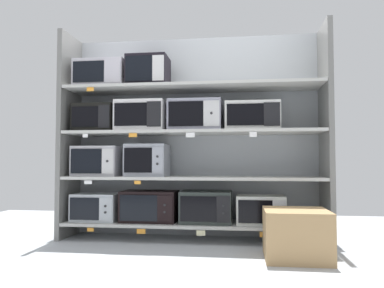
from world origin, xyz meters
TOP-DOWN VIEW (x-y plane):
  - ground at (0.00, -1.00)m, footprint 6.62×6.00m
  - back_panel at (0.00, 0.27)m, footprint 2.82×0.04m
  - upright_left at (-1.34, 0.00)m, footprint 0.05×0.50m
  - upright_right at (1.34, 0.00)m, footprint 0.05×0.50m
  - shelf_0 at (0.00, 0.00)m, footprint 2.62×0.50m
  - microwave_0 at (-1.01, -0.00)m, footprint 0.47×0.38m
  - microwave_1 at (-0.44, -0.00)m, footprint 0.57×0.37m
  - microwave_2 at (0.15, -0.00)m, footprint 0.51×0.40m
  - microwave_3 at (0.69, -0.00)m, footprint 0.48×0.35m
  - price_tag_0 at (-0.98, -0.26)m, footprint 0.07×0.00m
  - price_tag_1 at (-0.47, -0.26)m, footprint 0.09×0.00m
  - price_tag_2 at (0.12, -0.26)m, footprint 0.08×0.00m
  - price_tag_3 at (0.70, -0.26)m, footprint 0.06×0.00m
  - shelf_1 at (0.00, 0.00)m, footprint 2.62×0.50m
  - microwave_4 at (-1.01, -0.00)m, footprint 0.48×0.37m
  - microwave_5 at (-0.47, -0.00)m, footprint 0.42×0.37m
  - price_tag_4 at (-1.01, -0.26)m, footprint 0.08×0.00m
  - price_tag_5 at (-0.50, -0.26)m, footprint 0.06×0.00m
  - shelf_2 at (0.00, 0.00)m, footprint 2.62×0.50m
  - microwave_6 at (-1.03, -0.00)m, footprint 0.43×0.34m
  - microwave_7 at (-0.53, -0.00)m, footprint 0.51×0.43m
  - microwave_8 at (0.04, -0.00)m, footprint 0.54×0.36m
  - microwave_9 at (0.62, -0.00)m, footprint 0.54×0.34m
  - price_tag_6 at (-1.05, -0.26)m, footprint 0.05×0.00m
  - price_tag_7 at (-0.56, -0.26)m, footprint 0.08×0.00m
  - price_tag_8 at (0.02, -0.26)m, footprint 0.09×0.00m
  - price_tag_9 at (0.62, -0.26)m, footprint 0.07×0.00m
  - shelf_3 at (0.00, 0.00)m, footprint 2.62×0.50m
  - microwave_10 at (-0.98, -0.00)m, footprint 0.54×0.33m
  - microwave_11 at (-0.47, -0.00)m, footprint 0.42×0.35m
  - price_tag_10 at (-1.00, -0.26)m, footprint 0.07×0.00m
  - shipping_carton at (0.95, -0.65)m, footprint 0.52×0.52m

SIDE VIEW (x-z plane):
  - ground at x=0.00m, z-range -0.02..0.00m
  - price_tag_2 at x=0.12m, z-range 0.09..0.14m
  - price_tag_3 at x=0.70m, z-range 0.09..0.14m
  - price_tag_1 at x=-0.47m, z-range 0.10..0.14m
  - price_tag_0 at x=-0.98m, z-range 0.11..0.14m
  - shelf_0 at x=0.00m, z-range 0.15..0.18m
  - shipping_carton at x=0.95m, z-range 0.00..0.40m
  - microwave_3 at x=0.69m, z-range 0.18..0.46m
  - microwave_0 at x=-1.01m, z-range 0.18..0.46m
  - microwave_1 at x=-0.44m, z-range 0.18..0.49m
  - microwave_2 at x=0.15m, z-range 0.18..0.50m
  - price_tag_4 at x=-1.01m, z-range 0.57..0.61m
  - price_tag_5 at x=-0.50m, z-range 0.58..0.61m
  - shelf_1 at x=0.00m, z-range 0.62..0.65m
  - microwave_4 at x=-1.01m, z-range 0.65..0.96m
  - microwave_5 at x=-0.47m, z-range 0.65..0.98m
  - price_tag_9 at x=0.62m, z-range 1.03..1.08m
  - price_tag_8 at x=0.02m, z-range 1.03..1.08m
  - price_tag_7 at x=-0.56m, z-range 1.04..1.08m
  - price_tag_6 at x=-1.05m, z-range 1.04..1.08m
  - back_panel at x=0.00m, z-range 0.00..2.17m
  - upright_left at x=-1.34m, z-range 0.00..2.17m
  - upright_right at x=1.34m, z-range 0.00..2.17m
  - shelf_2 at x=0.00m, z-range 1.08..1.11m
  - microwave_9 at x=0.62m, z-range 1.11..1.40m
  - microwave_6 at x=-1.03m, z-range 1.11..1.41m
  - microwave_7 at x=-0.53m, z-range 1.11..1.43m
  - microwave_8 at x=0.04m, z-range 1.11..1.43m
  - price_tag_10 at x=-1.00m, z-range 1.51..1.55m
  - shelf_3 at x=0.00m, z-range 1.55..1.58m
  - microwave_10 at x=-0.98m, z-range 1.58..1.88m
  - microwave_11 at x=-0.47m, z-range 1.58..1.91m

